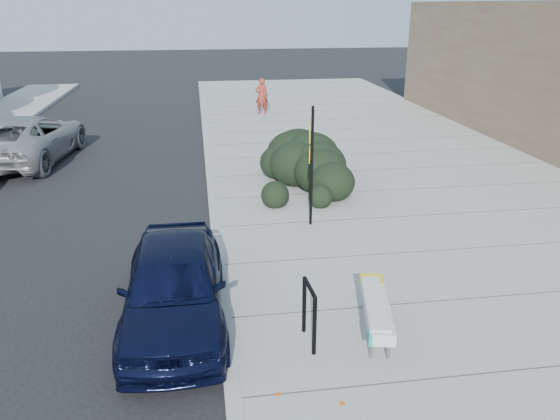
# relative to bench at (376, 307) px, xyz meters

# --- Properties ---
(ground) EXTENTS (120.00, 120.00, 0.00)m
(ground) POSITION_rel_bench_xyz_m (-2.33, 0.75, -0.60)
(ground) COLOR black
(ground) RESTS_ON ground
(sidewalk_near) EXTENTS (11.20, 50.00, 0.15)m
(sidewalk_near) POSITION_rel_bench_xyz_m (3.27, 5.75, -0.52)
(sidewalk_near) COLOR gray
(sidewalk_near) RESTS_ON ground
(curb_near) EXTENTS (0.22, 50.00, 0.17)m
(curb_near) POSITION_rel_bench_xyz_m (-2.33, 5.75, -0.51)
(curb_near) COLOR #9E9E99
(curb_near) RESTS_ON ground
(bench) EXTENTS (0.77, 1.89, 0.56)m
(bench) POSITION_rel_bench_xyz_m (0.00, 0.00, 0.00)
(bench) COLOR gray
(bench) RESTS_ON sidewalk_near
(bike_rack) EXTENTS (0.10, 0.67, 0.98)m
(bike_rack) POSITION_rel_bench_xyz_m (-1.09, -0.12, 0.15)
(bike_rack) COLOR black
(bike_rack) RESTS_ON sidewalk_near
(sign_post) EXTENTS (0.14, 0.32, 2.80)m
(sign_post) POSITION_rel_bench_xyz_m (-0.11, 4.61, 1.13)
(sign_post) COLOR black
(sign_post) RESTS_ON sidewalk_near
(hedge) EXTENTS (2.99, 4.54, 1.56)m
(hedge) POSITION_rel_bench_xyz_m (0.19, 7.75, 0.34)
(hedge) COLOR black
(hedge) RESTS_ON sidewalk_near
(sedan_navy) EXTENTS (1.69, 4.15, 1.41)m
(sedan_navy) POSITION_rel_bench_xyz_m (-3.13, 1.01, 0.11)
(sedan_navy) COLOR black
(sedan_navy) RESTS_ON ground
(suv_silver) EXTENTS (3.22, 5.85, 1.55)m
(suv_silver) POSITION_rel_bench_xyz_m (-8.33, 12.06, 0.18)
(suv_silver) COLOR gray
(suv_silver) RESTS_ON ground
(pedestrian) EXTENTS (0.61, 0.40, 1.67)m
(pedestrian) POSITION_rel_bench_xyz_m (0.42, 18.61, 0.39)
(pedestrian) COLOR maroon
(pedestrian) RESTS_ON sidewalk_near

